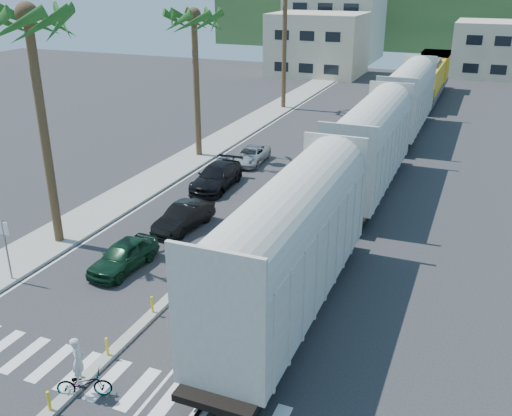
% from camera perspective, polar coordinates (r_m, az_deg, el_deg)
% --- Properties ---
extents(ground, '(140.00, 140.00, 0.00)m').
position_cam_1_polar(ground, '(22.38, -13.01, -12.99)').
color(ground, '#28282B').
rests_on(ground, ground).
extents(sidewalk, '(3.00, 90.00, 0.15)m').
position_cam_1_polar(sidewalk, '(45.99, -4.19, 6.33)').
color(sidewalk, gray).
rests_on(sidewalk, ground).
extents(rails, '(1.56, 100.00, 0.06)m').
position_cam_1_polar(rails, '(44.86, 13.32, 5.30)').
color(rails, black).
rests_on(rails, ground).
extents(median, '(0.45, 60.00, 0.85)m').
position_cam_1_polar(median, '(38.45, 3.92, 3.11)').
color(median, gray).
rests_on(median, ground).
extents(crosswalk, '(14.00, 2.20, 0.01)m').
position_cam_1_polar(crosswalk, '(21.12, -16.18, -15.73)').
color(crosswalk, silver).
rests_on(crosswalk, ground).
extents(lane_markings, '(9.42, 90.00, 0.01)m').
position_cam_1_polar(lane_markings, '(43.67, 3.35, 5.38)').
color(lane_markings, silver).
rests_on(lane_markings, ground).
extents(freight_train, '(3.00, 60.94, 5.85)m').
position_cam_1_polar(freight_train, '(41.13, 12.93, 7.97)').
color(freight_train, '#B5B4A6').
rests_on(freight_train, ground).
extents(palm_trees, '(3.50, 37.20, 13.75)m').
position_cam_1_polar(palm_trees, '(42.03, -5.56, 19.64)').
color(palm_trees, brown).
rests_on(palm_trees, ground).
extents(street_sign, '(0.60, 0.08, 3.00)m').
position_cam_1_polar(street_sign, '(27.09, -23.79, -3.07)').
color(street_sign, slate).
rests_on(street_sign, ground).
extents(buildings, '(38.00, 27.00, 10.00)m').
position_cam_1_polar(buildings, '(88.41, 11.03, 16.54)').
color(buildings, '#B6AE91').
rests_on(buildings, ground).
extents(hillside, '(80.00, 20.00, 12.00)m').
position_cam_1_polar(hillside, '(115.31, 17.44, 18.06)').
color(hillside, '#385628').
rests_on(hillside, ground).
extents(car_lead, '(2.05, 4.16, 1.36)m').
position_cam_1_polar(car_lead, '(27.12, -13.13, -4.67)').
color(car_lead, black).
rests_on(car_lead, ground).
extents(car_second, '(2.30, 4.44, 1.36)m').
position_cam_1_polar(car_second, '(30.73, -7.23, -0.91)').
color(car_second, black).
rests_on(car_second, ground).
extents(car_third, '(2.57, 5.34, 1.49)m').
position_cam_1_polar(car_third, '(36.54, -3.96, 3.16)').
color(car_third, black).
rests_on(car_third, ground).
extents(car_rear, '(2.32, 4.40, 1.18)m').
position_cam_1_polar(car_rear, '(41.40, -0.56, 5.30)').
color(car_rear, '#B3B5B8').
rests_on(car_rear, ground).
extents(cyclist, '(1.97, 2.25, 2.18)m').
position_cam_1_polar(cyclist, '(19.95, -16.93, -15.97)').
color(cyclist, '#9EA0A5').
rests_on(cyclist, ground).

